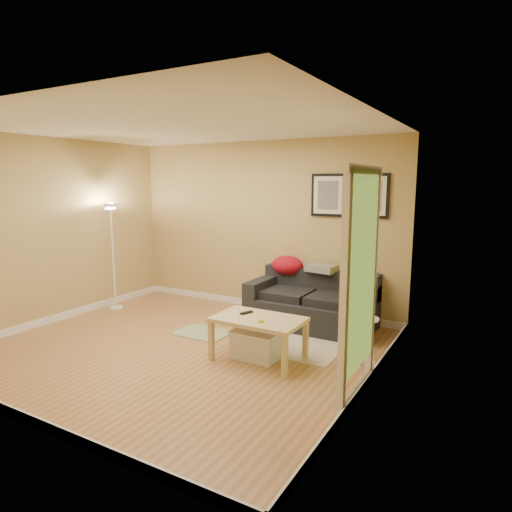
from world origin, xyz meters
name	(u,v)px	position (x,y,z in m)	size (l,w,h in m)	color
floor	(182,348)	(0.00, 0.00, 0.00)	(4.50, 4.50, 0.00)	#B47B4D
ceiling	(176,126)	(0.00, 0.00, 2.60)	(4.50, 4.50, 0.00)	white
wall_back	(262,227)	(0.00, 2.00, 1.30)	(4.50, 4.50, 0.00)	tan
wall_front	(13,271)	(0.00, -2.00, 1.30)	(4.50, 4.50, 0.00)	tan
wall_left	(54,231)	(-2.25, 0.00, 1.30)	(4.00, 4.00, 0.00)	tan
wall_right	(371,258)	(2.25, 0.00, 1.30)	(4.00, 4.00, 0.00)	tan
baseboard_back	(262,305)	(0.00, 1.99, 0.05)	(4.50, 0.02, 0.10)	white
baseboard_front	(28,419)	(0.00, -1.99, 0.05)	(4.50, 0.02, 0.10)	white
baseboard_left	(61,316)	(-2.24, 0.00, 0.05)	(0.02, 4.00, 0.10)	white
baseboard_right	(364,385)	(2.24, 0.00, 0.05)	(0.02, 4.00, 0.10)	white
sofa	(311,300)	(1.04, 1.53, 0.38)	(1.70, 0.90, 0.75)	black
red_throw	(287,265)	(0.53, 1.81, 0.77)	(0.48, 0.36, 0.28)	#B7102C
plaid_throw	(321,268)	(1.07, 1.80, 0.78)	(0.42, 0.26, 0.10)	tan
framed_print_left	(328,195)	(1.08, 1.98, 1.80)	(0.50, 0.04, 0.60)	black
framed_print_right	(371,196)	(1.68, 1.98, 1.80)	(0.50, 0.04, 0.60)	black
area_rug	(290,345)	(1.11, 0.71, 0.01)	(1.25, 0.85, 0.01)	beige
green_runner	(203,333)	(-0.10, 0.55, 0.01)	(0.70, 0.50, 0.01)	#668C4C
coffee_table	(258,339)	(0.99, 0.13, 0.25)	(0.99, 0.61, 0.50)	#CCB77C
remote_control	(246,313)	(0.79, 0.20, 0.51)	(0.05, 0.16, 0.02)	black
tape_roll	(260,321)	(1.09, 0.00, 0.51)	(0.07, 0.07, 0.03)	yellow
storage_bin	(257,344)	(0.94, 0.18, 0.16)	(0.53, 0.39, 0.33)	white
side_table	(363,340)	(2.02, 0.67, 0.25)	(0.33, 0.33, 0.51)	white
book_stack	(362,314)	(2.00, 0.66, 0.55)	(0.18, 0.25, 0.08)	#303F90
floor_lamp	(113,259)	(-2.00, 0.81, 0.79)	(0.22, 0.22, 1.67)	white
doorway	(360,289)	(2.20, -0.15, 1.02)	(0.12, 1.01, 2.13)	white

